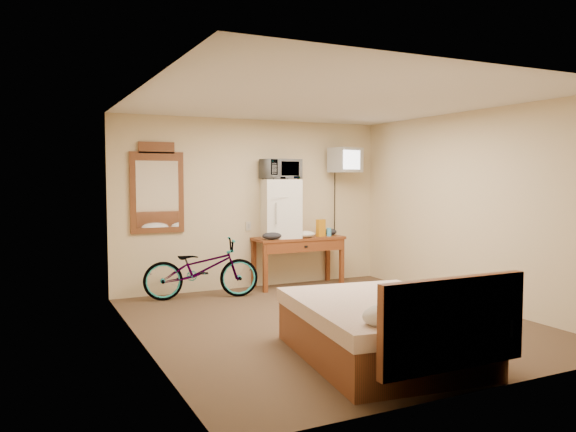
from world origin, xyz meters
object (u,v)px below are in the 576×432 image
object	(u,v)px
microwave	(280,169)
blue_cup	(329,232)
crt_television	(345,160)
bed	(385,328)
desk	(299,245)
bicycle	(201,269)
wall_mirror	(157,189)
mini_fridge	(281,209)

from	to	relation	value
microwave	blue_cup	world-z (taller)	microwave
crt_television	bed	xyz separation A→B (m)	(-1.67, -3.41, -1.61)
microwave	crt_television	world-z (taller)	crt_television
desk	crt_television	xyz separation A→B (m)	(0.81, 0.02, 1.28)
blue_cup	bicycle	world-z (taller)	blue_cup
blue_cup	crt_television	world-z (taller)	crt_television
microwave	wall_mirror	distance (m)	1.82
desk	blue_cup	xyz separation A→B (m)	(0.48, -0.06, 0.18)
crt_television	desk	bearing A→B (deg)	-178.38
mini_fridge	crt_television	distance (m)	1.31
mini_fridge	crt_television	bearing A→B (deg)	-2.42
mini_fridge	wall_mirror	distance (m)	1.82
mini_fridge	blue_cup	bearing A→B (deg)	-9.57
mini_fridge	microwave	world-z (taller)	microwave
microwave	bed	xyz separation A→B (m)	(-0.58, -3.45, -1.47)
blue_cup	bed	world-z (taller)	bed
desk	mini_fridge	world-z (taller)	mini_fridge
wall_mirror	bicycle	size ratio (longest dim) A/B	0.81
bicycle	bed	world-z (taller)	bed
crt_television	wall_mirror	world-z (taller)	wall_mirror
desk	mini_fridge	distance (m)	0.62
microwave	wall_mirror	world-z (taller)	wall_mirror
desk	blue_cup	distance (m)	0.51
microwave	bicycle	size ratio (longest dim) A/B	0.35
mini_fridge	microwave	distance (m)	0.58
blue_cup	bed	xyz separation A→B (m)	(-1.34, -3.32, -0.51)
mini_fridge	microwave	size ratio (longest dim) A/B	1.61
blue_cup	crt_television	xyz separation A→B (m)	(0.33, 0.08, 1.10)
desk	crt_television	bearing A→B (deg)	1.62
blue_cup	wall_mirror	xyz separation A→B (m)	(-2.54, 0.33, 0.67)
desk	microwave	xyz separation A→B (m)	(-0.28, 0.07, 1.13)
wall_mirror	mini_fridge	bearing A→B (deg)	-6.54
desk	wall_mirror	world-z (taller)	wall_mirror
bicycle	crt_television	bearing A→B (deg)	-74.40
microwave	crt_television	distance (m)	1.10
blue_cup	bicycle	xyz separation A→B (m)	(-2.05, -0.10, -0.41)
microwave	bed	size ratio (longest dim) A/B	0.27
bed	crt_television	bearing A→B (deg)	63.90
wall_mirror	desk	bearing A→B (deg)	-7.54
desk	blue_cup	size ratio (longest dim) A/B	11.00
blue_cup	mini_fridge	bearing A→B (deg)	170.43
microwave	blue_cup	distance (m)	1.22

